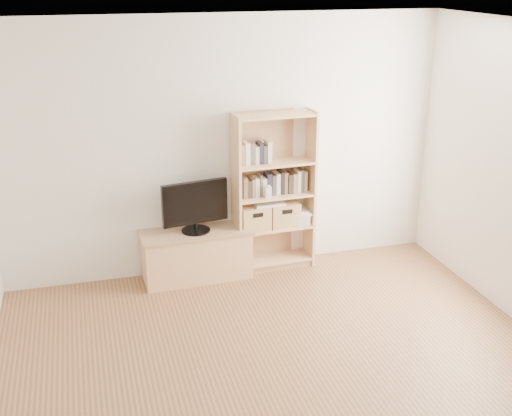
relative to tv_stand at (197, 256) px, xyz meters
name	(u,v)px	position (x,y,z in m)	size (l,w,h in m)	color
floor	(305,411)	(0.35, -2.30, -0.25)	(4.50, 5.00, 0.01)	brown
back_wall	(224,148)	(0.35, 0.20, 1.05)	(4.50, 0.02, 2.60)	silver
ceiling	(318,40)	(0.35, -2.30, 2.35)	(4.50, 5.00, 0.01)	white
tv_stand	(197,256)	(0.00, 0.00, 0.00)	(1.08, 0.40, 0.49)	tan
bookshelf	(274,192)	(0.83, 0.05, 0.58)	(0.83, 0.30, 1.66)	tan
television	(195,207)	(0.00, 0.00, 0.53)	(0.67, 0.05, 0.53)	black
books_row_mid	(274,183)	(0.83, 0.07, 0.68)	(0.83, 0.16, 0.22)	black
books_row_upper	(256,153)	(0.65, 0.06, 1.01)	(0.39, 0.15, 0.21)	black
baby_monitor	(269,193)	(0.74, -0.04, 0.62)	(0.06, 0.04, 0.11)	white
basket_left	(254,217)	(0.61, 0.04, 0.34)	(0.31, 0.25, 0.25)	#AF844F
basket_right	(283,213)	(0.93, 0.05, 0.34)	(0.31, 0.25, 0.25)	#AF844F
laptop	(268,203)	(0.77, 0.04, 0.48)	(0.31, 0.22, 0.02)	white
magazine_stack	(299,217)	(1.12, 0.06, 0.28)	(0.19, 0.28, 0.13)	silver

